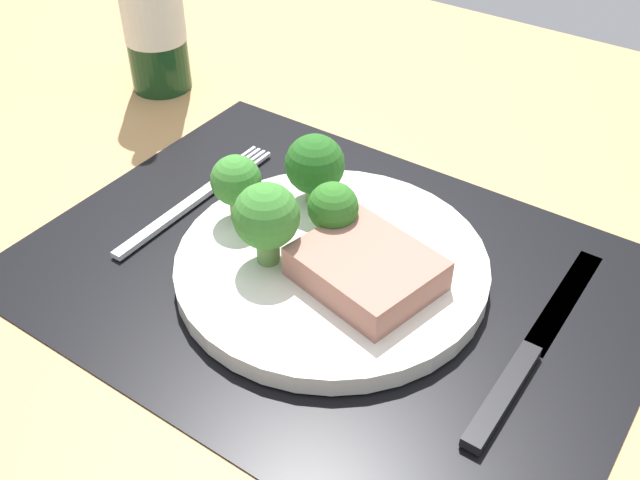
% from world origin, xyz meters
% --- Properties ---
extents(ground_plane, '(1.40, 1.10, 0.03)m').
position_xyz_m(ground_plane, '(0.00, 0.00, -0.01)').
color(ground_plane, tan).
extents(placemat, '(0.48, 0.35, 0.00)m').
position_xyz_m(placemat, '(0.00, 0.00, 0.00)').
color(placemat, black).
rests_on(placemat, ground_plane).
extents(plate, '(0.24, 0.24, 0.02)m').
position_xyz_m(plate, '(0.00, 0.00, 0.01)').
color(plate, silver).
rests_on(plate, placemat).
extents(steak, '(0.11, 0.10, 0.03)m').
position_xyz_m(steak, '(0.04, -0.01, 0.03)').
color(steak, '#9E6B5B').
rests_on(steak, plate).
extents(broccoli_near_fork, '(0.05, 0.05, 0.07)m').
position_xyz_m(broccoli_near_fork, '(-0.04, -0.03, 0.06)').
color(broccoli_near_fork, '#5B8942').
rests_on(broccoli_near_fork, plate).
extents(broccoli_center, '(0.04, 0.04, 0.05)m').
position_xyz_m(broccoli_center, '(-0.01, 0.02, 0.05)').
color(broccoli_center, '#5B8942').
rests_on(broccoli_center, plate).
extents(broccoli_back_left, '(0.04, 0.04, 0.06)m').
position_xyz_m(broccoli_back_left, '(-0.09, 0.00, 0.05)').
color(broccoli_back_left, '#6B994C').
rests_on(broccoli_back_left, plate).
extents(broccoli_near_steak, '(0.05, 0.05, 0.06)m').
position_xyz_m(broccoli_near_steak, '(-0.06, 0.06, 0.05)').
color(broccoli_near_steak, '#6B994C').
rests_on(broccoli_near_steak, plate).
extents(fork, '(0.02, 0.19, 0.01)m').
position_xyz_m(fork, '(-0.15, 0.01, 0.01)').
color(fork, silver).
rests_on(fork, placemat).
extents(knife, '(0.02, 0.23, 0.01)m').
position_xyz_m(knife, '(0.16, 0.01, 0.01)').
color(knife, black).
rests_on(knife, placemat).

